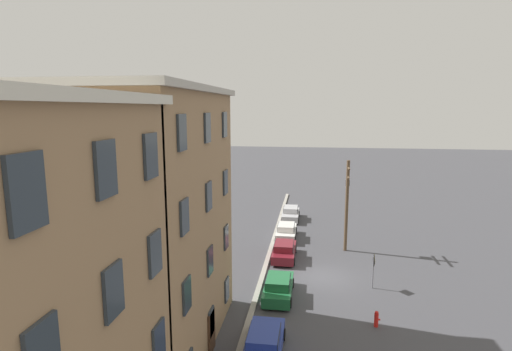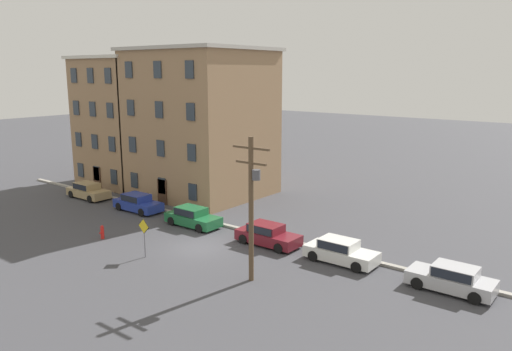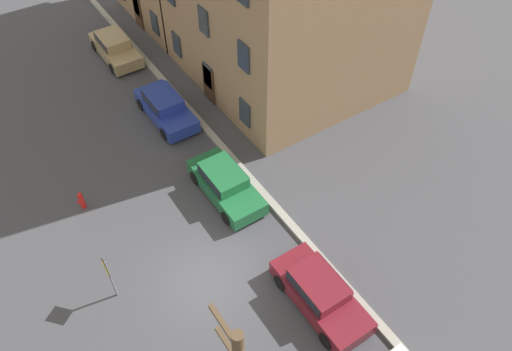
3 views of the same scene
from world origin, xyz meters
name	(u,v)px [view 3 (image 3 of 3)]	position (x,y,z in m)	size (l,w,h in m)	color
ground_plane	(208,281)	(0.00, 0.00, 0.00)	(200.00, 200.00, 0.00)	#424247
kerb_strip	(296,231)	(0.00, 4.50, 0.08)	(56.00, 0.36, 0.16)	#9E998E
car_tan	(115,46)	(-17.13, 3.22, 0.75)	(4.40, 1.92, 1.43)	tan
car_blue	(165,106)	(-10.18, 3.22, 0.75)	(4.40, 1.92, 1.43)	#233899
car_green	(225,183)	(-3.66, 3.07, 0.75)	(4.40, 1.92, 1.43)	#1E6638
car_maroon	(320,292)	(3.21, 3.18, 0.75)	(4.40, 1.92, 1.43)	maroon
caution_sign	(108,272)	(-1.45, -3.33, 1.67)	(0.97, 0.08, 2.51)	slate
fire_hydrant	(81,200)	(-6.55, -2.82, 0.48)	(0.24, 0.34, 0.96)	red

